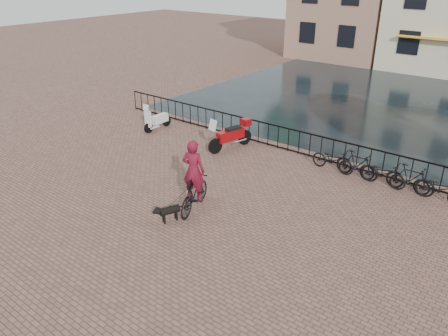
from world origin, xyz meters
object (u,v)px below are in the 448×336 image
Objects in this scene: dog at (170,212)px; motorcycle at (231,132)px; scooter at (157,115)px; cyclist at (194,180)px.

motorcycle is (-2.05, 5.75, 0.46)m from dog.
motorcycle reaches higher than scooter.
cyclist reaches higher than motorcycle.
cyclist is at bearing -52.13° from motorcycle.
cyclist is at bearing 104.27° from dog.
dog is (-0.15, -0.97, -0.76)m from cyclist.
dog is at bearing -42.16° from scooter.
cyclist reaches higher than dog.
scooter is (-6.24, 5.54, 0.40)m from dog.
scooter is (-4.19, -0.20, -0.06)m from motorcycle.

